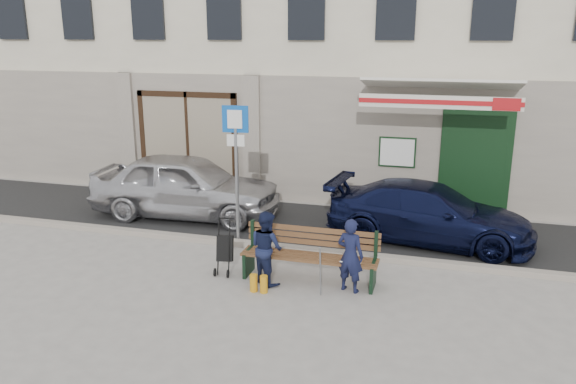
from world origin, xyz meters
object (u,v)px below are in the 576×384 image
at_px(parking_sign, 236,152).
at_px(stroller, 225,249).
at_px(bench, 307,256).
at_px(car_navy, 429,213).
at_px(woman, 267,247).
at_px(man, 350,255).
at_px(car_silver, 186,185).

relative_size(parking_sign, stroller, 2.83).
relative_size(parking_sign, bench, 1.19).
height_order(car_navy, woman, woman).
bearing_deg(car_navy, man, 164.24).
height_order(car_silver, car_navy, car_silver).
distance_m(car_navy, man, 3.03).
distance_m(bench, stroller, 1.51).
bearing_deg(man, woman, 17.85).
height_order(man, woman, woman).
bearing_deg(woman, parking_sign, -19.50).
distance_m(car_navy, parking_sign, 4.18).
height_order(parking_sign, stroller, parking_sign).
bearing_deg(bench, car_silver, 142.61).
bearing_deg(parking_sign, man, -36.68).
bearing_deg(man, car_silver, -17.97).
xyz_separation_m(parking_sign, man, (2.60, -1.60, -1.29)).
xyz_separation_m(car_silver, man, (4.41, -2.97, -0.12)).
bearing_deg(car_navy, car_silver, 95.30).
relative_size(bench, stroller, 2.38).
height_order(parking_sign, man, parking_sign).
bearing_deg(car_silver, stroller, -146.12).
bearing_deg(woman, bench, -123.33).
height_order(bench, stroller, stroller).
xyz_separation_m(parking_sign, bench, (1.81, -1.39, -1.47)).
relative_size(bench, woman, 1.85).
xyz_separation_m(car_silver, stroller, (2.11, -2.84, -0.31)).
relative_size(parking_sign, woman, 2.20).
distance_m(parking_sign, woman, 2.38).
distance_m(car_navy, stroller, 4.38).
distance_m(car_silver, parking_sign, 2.56).
bearing_deg(parking_sign, car_navy, 12.43).
height_order(car_navy, man, man).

